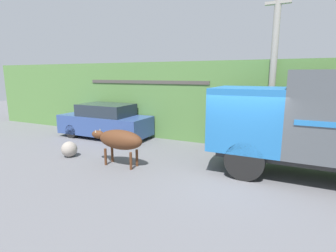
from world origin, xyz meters
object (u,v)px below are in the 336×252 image
object	(u,v)px
roadside_rock	(69,149)
parked_suv	(105,121)
pedestrian_on_hill	(211,127)
brown_cow	(119,140)
utility_pole	(273,69)

from	to	relation	value
roadside_rock	parked_suv	bearing A→B (deg)	104.15
pedestrian_on_hill	roadside_rock	distance (m)	5.71
roadside_rock	brown_cow	bearing A→B (deg)	0.91
parked_suv	roadside_rock	bearing A→B (deg)	-76.97
parked_suv	roadside_rock	distance (m)	3.24
brown_cow	utility_pole	bearing A→B (deg)	30.18
brown_cow	parked_suv	world-z (taller)	parked_suv
parked_suv	roadside_rock	size ratio (longest dim) A/B	7.79
brown_cow	roadside_rock	bearing A→B (deg)	170.40
pedestrian_on_hill	roadside_rock	bearing A→B (deg)	64.82
brown_cow	utility_pole	xyz separation A→B (m)	(4.42, 3.81, 2.40)
brown_cow	utility_pole	distance (m)	6.31
roadside_rock	pedestrian_on_hill	bearing A→B (deg)	37.91
brown_cow	pedestrian_on_hill	size ratio (longest dim) A/B	1.21
brown_cow	roadside_rock	xyz separation A→B (m)	(-2.32, -0.04, -0.61)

